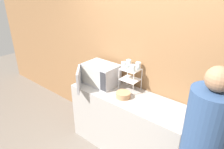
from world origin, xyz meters
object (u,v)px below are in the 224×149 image
(glass_back_left, at_px, (129,63))
(microwave, at_px, (100,74))
(dish_rack, at_px, (130,75))
(glass_front_right, at_px, (133,68))
(glass_front_left, at_px, (124,65))
(glass_back_right, at_px, (138,66))
(bowl, at_px, (123,95))

(glass_back_left, bearing_deg, microwave, -152.42)
(microwave, bearing_deg, glass_back_left, 27.58)
(dish_rack, xyz_separation_m, glass_front_right, (0.08, -0.06, 0.14))
(glass_front_left, bearing_deg, dish_rack, 34.14)
(dish_rack, distance_m, glass_front_left, 0.17)
(glass_back_right, xyz_separation_m, glass_back_left, (-0.16, -0.01, 0.00))
(dish_rack, relative_size, glass_front_right, 3.42)
(glass_front_left, relative_size, glass_back_left, 1.00)
(dish_rack, height_order, glass_back_right, glass_back_right)
(dish_rack, xyz_separation_m, glass_front_left, (-0.08, -0.06, 0.14))
(glass_back_right, bearing_deg, bowl, -94.26)
(glass_front_right, bearing_deg, bowl, -96.23)
(glass_front_left, height_order, glass_front_right, same)
(glass_front_left, distance_m, glass_back_right, 0.20)
(microwave, distance_m, bowl, 0.55)
(glass_front_right, xyz_separation_m, bowl, (-0.02, -0.18, -0.34))
(glass_front_left, height_order, bowl, glass_front_left)
(glass_back_right, xyz_separation_m, glass_front_right, (-0.00, -0.12, 0.00))
(bowl, bearing_deg, glass_front_right, 83.77)
(dish_rack, xyz_separation_m, glass_back_left, (-0.08, 0.06, 0.14))
(glass_front_right, bearing_deg, dish_rack, 143.17)
(glass_front_left, distance_m, bowl, 0.41)
(dish_rack, bearing_deg, glass_back_left, 143.62)
(dish_rack, height_order, glass_back_left, glass_back_left)
(dish_rack, relative_size, glass_back_left, 3.42)
(glass_front_left, height_order, glass_back_right, same)
(microwave, height_order, bowl, microwave)
(glass_back_left, bearing_deg, glass_back_right, 1.80)
(glass_back_right, distance_m, glass_front_right, 0.12)
(glass_back_right, height_order, bowl, glass_back_right)
(bowl, bearing_deg, microwave, 169.53)
(glass_back_right, relative_size, glass_front_right, 1.00)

